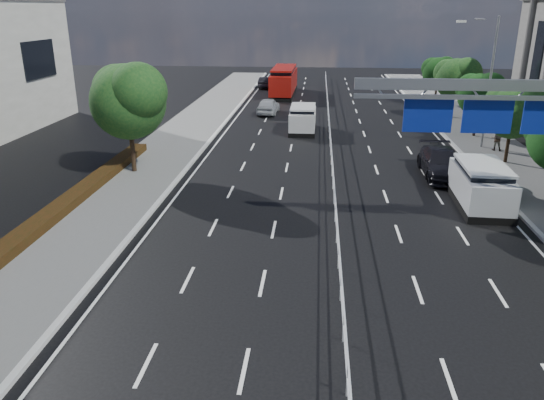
{
  "coord_description": "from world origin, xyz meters",
  "views": [
    {
      "loc": [
        -0.97,
        -12.14,
        9.52
      ],
      "look_at": [
        -2.65,
        7.34,
        2.4
      ],
      "focal_mm": 35.0,
      "sensor_mm": 36.0,
      "label": 1
    }
  ],
  "objects_px": {
    "overhead_gantry": "(508,110)",
    "silver_minivan": "(481,185)",
    "white_minivan": "(303,119)",
    "near_car_silver": "(268,106)",
    "red_bus": "(284,80)",
    "near_car_dark": "(266,82)",
    "pedestrian_b": "(497,139)",
    "parked_car_dark": "(442,163)",
    "parked_car_teal": "(490,185)"
  },
  "relations": [
    {
      "from": "pedestrian_b",
      "to": "parked_car_dark",
      "type": "bearing_deg",
      "value": 67.22
    },
    {
      "from": "white_minivan",
      "to": "near_car_dark",
      "type": "bearing_deg",
      "value": 102.75
    },
    {
      "from": "silver_minivan",
      "to": "parked_car_dark",
      "type": "height_order",
      "value": "silver_minivan"
    },
    {
      "from": "overhead_gantry",
      "to": "near_car_dark",
      "type": "height_order",
      "value": "overhead_gantry"
    },
    {
      "from": "parked_car_teal",
      "to": "near_car_dark",
      "type": "bearing_deg",
      "value": 119.11
    },
    {
      "from": "near_car_dark",
      "to": "parked_car_dark",
      "type": "xyz_separation_m",
      "value": [
        14.06,
        -36.31,
        0.14
      ]
    },
    {
      "from": "silver_minivan",
      "to": "parked_car_teal",
      "type": "height_order",
      "value": "silver_minivan"
    },
    {
      "from": "overhead_gantry",
      "to": "parked_car_dark",
      "type": "distance_m",
      "value": 10.16
    },
    {
      "from": "near_car_silver",
      "to": "silver_minivan",
      "type": "bearing_deg",
      "value": 122.36
    },
    {
      "from": "parked_car_dark",
      "to": "pedestrian_b",
      "type": "height_order",
      "value": "pedestrian_b"
    },
    {
      "from": "white_minivan",
      "to": "pedestrian_b",
      "type": "bearing_deg",
      "value": -21.46
    },
    {
      "from": "parked_car_teal",
      "to": "pedestrian_b",
      "type": "relative_size",
      "value": 2.87
    },
    {
      "from": "white_minivan",
      "to": "parked_car_dark",
      "type": "relative_size",
      "value": 0.86
    },
    {
      "from": "overhead_gantry",
      "to": "near_car_dark",
      "type": "distance_m",
      "value": 47.72
    },
    {
      "from": "near_car_silver",
      "to": "silver_minivan",
      "type": "xyz_separation_m",
      "value": [
        12.99,
        -23.81,
        0.34
      ]
    },
    {
      "from": "white_minivan",
      "to": "near_car_silver",
      "type": "relative_size",
      "value": 1.09
    },
    {
      "from": "pedestrian_b",
      "to": "near_car_dark",
      "type": "bearing_deg",
      "value": -41.01
    },
    {
      "from": "white_minivan",
      "to": "red_bus",
      "type": "height_order",
      "value": "red_bus"
    },
    {
      "from": "overhead_gantry",
      "to": "red_bus",
      "type": "bearing_deg",
      "value": 106.39
    },
    {
      "from": "overhead_gantry",
      "to": "parked_car_dark",
      "type": "xyz_separation_m",
      "value": [
        -0.24,
        8.95,
        -4.8
      ]
    },
    {
      "from": "near_car_dark",
      "to": "pedestrian_b",
      "type": "height_order",
      "value": "pedestrian_b"
    },
    {
      "from": "near_car_dark",
      "to": "red_bus",
      "type": "bearing_deg",
      "value": 119.62
    },
    {
      "from": "near_car_silver",
      "to": "pedestrian_b",
      "type": "distance_m",
      "value": 21.37
    },
    {
      "from": "silver_minivan",
      "to": "parked_car_dark",
      "type": "xyz_separation_m",
      "value": [
        -0.85,
        5.0,
        -0.28
      ]
    },
    {
      "from": "red_bus",
      "to": "near_car_dark",
      "type": "relative_size",
      "value": 2.6
    },
    {
      "from": "overhead_gantry",
      "to": "red_bus",
      "type": "height_order",
      "value": "overhead_gantry"
    },
    {
      "from": "red_bus",
      "to": "pedestrian_b",
      "type": "xyz_separation_m",
      "value": [
        16.43,
        -24.74,
        -0.66
      ]
    },
    {
      "from": "silver_minivan",
      "to": "parked_car_teal",
      "type": "distance_m",
      "value": 1.78
    },
    {
      "from": "near_car_dark",
      "to": "pedestrian_b",
      "type": "xyz_separation_m",
      "value": [
        19.05,
        -30.28,
        0.31
      ]
    },
    {
      "from": "parked_car_dark",
      "to": "white_minivan",
      "type": "bearing_deg",
      "value": 127.7
    },
    {
      "from": "near_car_dark",
      "to": "parked_car_dark",
      "type": "bearing_deg",
      "value": 115.5
    },
    {
      "from": "pedestrian_b",
      "to": "red_bus",
      "type": "bearing_deg",
      "value": -39.6
    },
    {
      "from": "overhead_gantry",
      "to": "silver_minivan",
      "type": "distance_m",
      "value": 6.03
    },
    {
      "from": "overhead_gantry",
      "to": "parked_car_dark",
      "type": "height_order",
      "value": "overhead_gantry"
    },
    {
      "from": "parked_car_teal",
      "to": "parked_car_dark",
      "type": "height_order",
      "value": "parked_car_dark"
    },
    {
      "from": "red_bus",
      "to": "near_car_dark",
      "type": "distance_m",
      "value": 6.2
    },
    {
      "from": "white_minivan",
      "to": "near_car_silver",
      "type": "xyz_separation_m",
      "value": [
        -3.49,
        7.31,
        -0.27
      ]
    },
    {
      "from": "overhead_gantry",
      "to": "pedestrian_b",
      "type": "xyz_separation_m",
      "value": [
        4.74,
        14.97,
        -4.63
      ]
    },
    {
      "from": "overhead_gantry",
      "to": "white_minivan",
      "type": "height_order",
      "value": "overhead_gantry"
    },
    {
      "from": "silver_minivan",
      "to": "pedestrian_b",
      "type": "height_order",
      "value": "silver_minivan"
    },
    {
      "from": "near_car_silver",
      "to": "near_car_dark",
      "type": "bearing_deg",
      "value": -79.98
    },
    {
      "from": "near_car_dark",
      "to": "pedestrian_b",
      "type": "relative_size",
      "value": 2.43
    },
    {
      "from": "pedestrian_b",
      "to": "near_car_silver",
      "type": "bearing_deg",
      "value": -19.92
    },
    {
      "from": "overhead_gantry",
      "to": "parked_car_dark",
      "type": "bearing_deg",
      "value": 91.54
    },
    {
      "from": "overhead_gantry",
      "to": "near_car_silver",
      "type": "distance_m",
      "value": 30.77
    },
    {
      "from": "overhead_gantry",
      "to": "near_car_dark",
      "type": "relative_size",
      "value": 2.53
    },
    {
      "from": "parked_car_dark",
      "to": "pedestrian_b",
      "type": "distance_m",
      "value": 7.82
    },
    {
      "from": "overhead_gantry",
      "to": "silver_minivan",
      "type": "bearing_deg",
      "value": 81.17
    },
    {
      "from": "red_bus",
      "to": "parked_car_teal",
      "type": "bearing_deg",
      "value": -67.77
    },
    {
      "from": "overhead_gantry",
      "to": "red_bus",
      "type": "distance_m",
      "value": 41.59
    }
  ]
}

